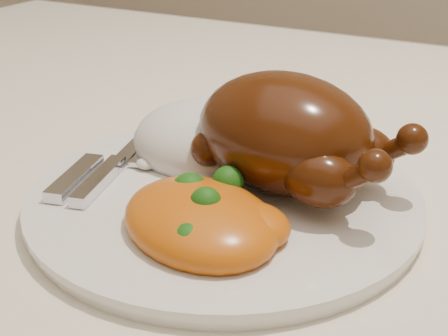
% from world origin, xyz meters
% --- Properties ---
extents(dining_table, '(1.60, 0.90, 0.76)m').
position_xyz_m(dining_table, '(0.00, 0.00, 0.67)').
color(dining_table, brown).
rests_on(dining_table, floor).
extents(tablecloth, '(1.73, 1.03, 0.18)m').
position_xyz_m(tablecloth, '(0.00, 0.00, 0.74)').
color(tablecloth, silver).
rests_on(tablecloth, dining_table).
extents(dinner_plate, '(0.39, 0.39, 0.01)m').
position_xyz_m(dinner_plate, '(-0.09, -0.10, 0.77)').
color(dinner_plate, white).
rests_on(dinner_plate, tablecloth).
extents(roast_chicken, '(0.19, 0.13, 0.09)m').
position_xyz_m(roast_chicken, '(-0.05, -0.06, 0.82)').
color(roast_chicken, '#431707').
rests_on(roast_chicken, dinner_plate).
extents(rice_mound, '(0.13, 0.12, 0.07)m').
position_xyz_m(rice_mound, '(-0.14, -0.04, 0.79)').
color(rice_mound, white).
rests_on(rice_mound, dinner_plate).
extents(mac_and_cheese, '(0.15, 0.14, 0.05)m').
position_xyz_m(mac_and_cheese, '(-0.07, -0.15, 0.79)').
color(mac_and_cheese, '#D6620D').
rests_on(mac_and_cheese, dinner_plate).
extents(cutlery, '(0.06, 0.18, 0.01)m').
position_xyz_m(cutlery, '(-0.19, -0.11, 0.79)').
color(cutlery, silver).
rests_on(cutlery, dinner_plate).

